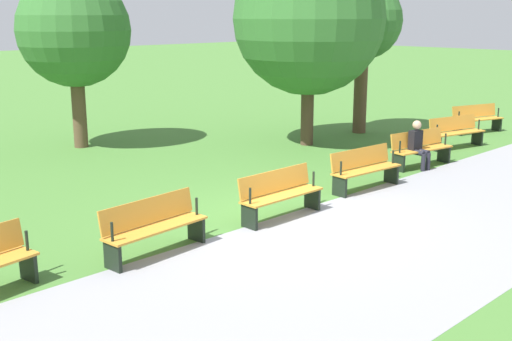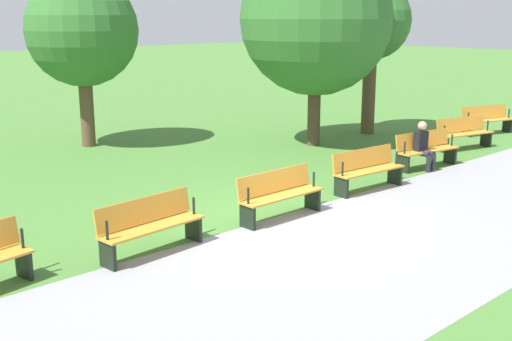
{
  "view_description": "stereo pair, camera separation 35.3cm",
  "coord_description": "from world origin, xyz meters",
  "px_view_note": "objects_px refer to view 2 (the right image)",
  "views": [
    {
      "loc": [
        8.32,
        7.81,
        3.72
      ],
      "look_at": [
        -0.0,
        -0.71,
        0.8
      ],
      "focal_mm": 44.62,
      "sensor_mm": 36.0,
      "label": 1
    },
    {
      "loc": [
        8.06,
        8.06,
        3.72
      ],
      "look_at": [
        -0.0,
        -0.71,
        0.8
      ],
      "focal_mm": 44.62,
      "sensor_mm": 36.0,
      "label": 2
    }
  ],
  "objects_px": {
    "bench_5": "(150,224)",
    "tree_2": "(316,19)",
    "tree_4": "(372,23)",
    "bench_1": "(464,132)",
    "bench_3": "(367,169)",
    "bench_4": "(279,193)",
    "bench_0": "(487,119)",
    "bench_2": "(426,149)",
    "tree_0": "(82,31)",
    "person_seated": "(424,144)"
  },
  "relations": [
    {
      "from": "bench_5",
      "to": "tree_2",
      "type": "xyz_separation_m",
      "value": [
        -8.39,
        -4.13,
        3.13
      ]
    },
    {
      "from": "tree_0",
      "to": "bench_3",
      "type": "bearing_deg",
      "value": 104.13
    },
    {
      "from": "bench_3",
      "to": "bench_4",
      "type": "relative_size",
      "value": 1.02
    },
    {
      "from": "tree_4",
      "to": "bench_3",
      "type": "bearing_deg",
      "value": 37.61
    },
    {
      "from": "bench_2",
      "to": "tree_2",
      "type": "height_order",
      "value": "tree_2"
    },
    {
      "from": "bench_3",
      "to": "tree_2",
      "type": "xyz_separation_m",
      "value": [
        -2.8,
        -4.13,
        3.13
      ]
    },
    {
      "from": "bench_0",
      "to": "bench_3",
      "type": "bearing_deg",
      "value": 28.53
    },
    {
      "from": "bench_5",
      "to": "tree_4",
      "type": "height_order",
      "value": "tree_4"
    },
    {
      "from": "bench_5",
      "to": "tree_4",
      "type": "relative_size",
      "value": 0.39
    },
    {
      "from": "bench_4",
      "to": "tree_4",
      "type": "height_order",
      "value": "tree_4"
    },
    {
      "from": "bench_1",
      "to": "bench_3",
      "type": "distance_m",
      "value": 5.58
    },
    {
      "from": "bench_5",
      "to": "tree_2",
      "type": "distance_m",
      "value": 9.86
    },
    {
      "from": "bench_1",
      "to": "bench_2",
      "type": "height_order",
      "value": "same"
    },
    {
      "from": "bench_2",
      "to": "tree_4",
      "type": "relative_size",
      "value": 0.39
    },
    {
      "from": "bench_1",
      "to": "tree_4",
      "type": "bearing_deg",
      "value": -76.85
    },
    {
      "from": "bench_4",
      "to": "bench_2",
      "type": "bearing_deg",
      "value": -175.62
    },
    {
      "from": "tree_0",
      "to": "tree_4",
      "type": "distance_m",
      "value": 8.73
    },
    {
      "from": "tree_2",
      "to": "tree_4",
      "type": "distance_m",
      "value": 2.72
    },
    {
      "from": "bench_3",
      "to": "person_seated",
      "type": "xyz_separation_m",
      "value": [
        -2.5,
        -0.22,
        0.16
      ]
    },
    {
      "from": "tree_2",
      "to": "tree_4",
      "type": "height_order",
      "value": "tree_2"
    },
    {
      "from": "bench_1",
      "to": "bench_3",
      "type": "bearing_deg",
      "value": 21.94
    },
    {
      "from": "bench_0",
      "to": "bench_5",
      "type": "height_order",
      "value": "same"
    },
    {
      "from": "bench_0",
      "to": "tree_4",
      "type": "xyz_separation_m",
      "value": [
        2.69,
        -2.66,
        3.01
      ]
    },
    {
      "from": "bench_4",
      "to": "bench_5",
      "type": "height_order",
      "value": "same"
    },
    {
      "from": "bench_5",
      "to": "tree_2",
      "type": "height_order",
      "value": "tree_2"
    },
    {
      "from": "bench_0",
      "to": "bench_2",
      "type": "distance_m",
      "value": 5.58
    },
    {
      "from": "bench_2",
      "to": "tree_4",
      "type": "height_order",
      "value": "tree_4"
    },
    {
      "from": "tree_0",
      "to": "bench_5",
      "type": "bearing_deg",
      "value": 67.79
    },
    {
      "from": "bench_3",
      "to": "tree_2",
      "type": "distance_m",
      "value": 5.89
    },
    {
      "from": "bench_2",
      "to": "bench_4",
      "type": "height_order",
      "value": "same"
    },
    {
      "from": "tree_2",
      "to": "tree_4",
      "type": "bearing_deg",
      "value": -177.37
    },
    {
      "from": "bench_1",
      "to": "tree_2",
      "type": "distance_m",
      "value": 5.28
    },
    {
      "from": "bench_1",
      "to": "bench_2",
      "type": "distance_m",
      "value": 2.79
    },
    {
      "from": "bench_3",
      "to": "tree_2",
      "type": "relative_size",
      "value": 0.32
    },
    {
      "from": "person_seated",
      "to": "bench_4",
      "type": "bearing_deg",
      "value": 12.3
    },
    {
      "from": "bench_3",
      "to": "bench_4",
      "type": "height_order",
      "value": "same"
    },
    {
      "from": "person_seated",
      "to": "tree_0",
      "type": "height_order",
      "value": "tree_0"
    },
    {
      "from": "bench_0",
      "to": "tree_2",
      "type": "bearing_deg",
      "value": -7.59
    },
    {
      "from": "bench_3",
      "to": "tree_4",
      "type": "relative_size",
      "value": 0.39
    },
    {
      "from": "bench_1",
      "to": "bench_4",
      "type": "height_order",
      "value": "same"
    },
    {
      "from": "bench_0",
      "to": "tree_0",
      "type": "bearing_deg",
      "value": -16.02
    },
    {
      "from": "bench_0",
      "to": "bench_1",
      "type": "xyz_separation_m",
      "value": [
        2.69,
        0.74,
        0.0
      ]
    },
    {
      "from": "tree_0",
      "to": "tree_4",
      "type": "height_order",
      "value": "tree_0"
    },
    {
      "from": "bench_2",
      "to": "bench_5",
      "type": "distance_m",
      "value": 8.36
    },
    {
      "from": "bench_1",
      "to": "bench_5",
      "type": "xyz_separation_m",
      "value": [
        11.1,
        0.85,
        0.0
      ]
    },
    {
      "from": "bench_5",
      "to": "bench_2",
      "type": "bearing_deg",
      "value": 177.79
    },
    {
      "from": "bench_3",
      "to": "bench_5",
      "type": "height_order",
      "value": "same"
    },
    {
      "from": "bench_4",
      "to": "tree_2",
      "type": "height_order",
      "value": "tree_2"
    },
    {
      "from": "tree_2",
      "to": "tree_0",
      "type": "bearing_deg",
      "value": -41.26
    },
    {
      "from": "bench_5",
      "to": "person_seated",
      "type": "xyz_separation_m",
      "value": [
        -8.08,
        -0.22,
        0.16
      ]
    }
  ]
}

